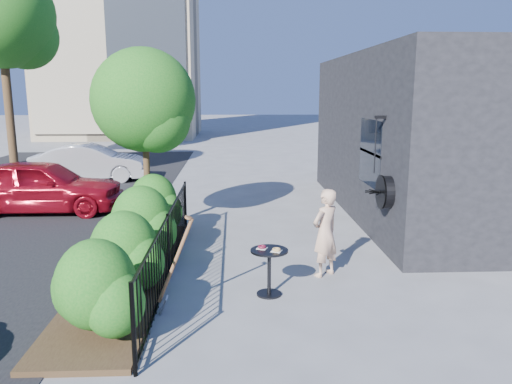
{
  "coord_description": "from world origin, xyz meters",
  "views": [
    {
      "loc": [
        -0.39,
        -8.04,
        3.08
      ],
      "look_at": [
        0.02,
        1.25,
        1.2
      ],
      "focal_mm": 35.0,
      "sensor_mm": 36.0,
      "label": 1
    }
  ],
  "objects_px": {
    "patio_tree": "(147,107)",
    "woman": "(325,233)",
    "car_silver": "(91,163)",
    "cafe_table": "(269,264)",
    "street_tree_far": "(2,21)",
    "car_red": "(41,186)",
    "shovel": "(173,270)"
  },
  "relations": [
    {
      "from": "patio_tree",
      "to": "woman",
      "type": "distance_m",
      "value": 4.81
    },
    {
      "from": "car_silver",
      "to": "cafe_table",
      "type": "bearing_deg",
      "value": -154.72
    },
    {
      "from": "car_silver",
      "to": "street_tree_far",
      "type": "bearing_deg",
      "value": 42.36
    },
    {
      "from": "cafe_table",
      "to": "car_red",
      "type": "bearing_deg",
      "value": 134.28
    },
    {
      "from": "patio_tree",
      "to": "car_red",
      "type": "bearing_deg",
      "value": 146.88
    },
    {
      "from": "cafe_table",
      "to": "woman",
      "type": "xyz_separation_m",
      "value": [
        1.0,
        0.79,
        0.25
      ]
    },
    {
      "from": "cafe_table",
      "to": "car_red",
      "type": "relative_size",
      "value": 0.19
    },
    {
      "from": "cafe_table",
      "to": "woman",
      "type": "bearing_deg",
      "value": 38.55
    },
    {
      "from": "shovel",
      "to": "car_red",
      "type": "xyz_separation_m",
      "value": [
        -4.1,
        6.2,
        0.06
      ]
    },
    {
      "from": "street_tree_far",
      "to": "car_red",
      "type": "relative_size",
      "value": 2.03
    },
    {
      "from": "shovel",
      "to": "car_silver",
      "type": "distance_m",
      "value": 11.62
    },
    {
      "from": "shovel",
      "to": "woman",
      "type": "bearing_deg",
      "value": 29.87
    },
    {
      "from": "patio_tree",
      "to": "car_silver",
      "type": "relative_size",
      "value": 1.01
    },
    {
      "from": "car_red",
      "to": "street_tree_far",
      "type": "bearing_deg",
      "value": 26.96
    },
    {
      "from": "woman",
      "to": "car_silver",
      "type": "distance_m",
      "value": 11.52
    },
    {
      "from": "street_tree_far",
      "to": "shovel",
      "type": "bearing_deg",
      "value": -60.53
    },
    {
      "from": "street_tree_far",
      "to": "car_red",
      "type": "xyz_separation_m",
      "value": [
        4.58,
        -9.16,
        -5.22
      ]
    },
    {
      "from": "patio_tree",
      "to": "car_red",
      "type": "distance_m",
      "value": 4.26
    },
    {
      "from": "street_tree_far",
      "to": "car_red",
      "type": "distance_m",
      "value": 11.5
    },
    {
      "from": "car_red",
      "to": "car_silver",
      "type": "xyz_separation_m",
      "value": [
        -0.04,
        4.67,
        -0.05
      ]
    },
    {
      "from": "car_silver",
      "to": "car_red",
      "type": "bearing_deg",
      "value": 177.54
    },
    {
      "from": "shovel",
      "to": "car_silver",
      "type": "bearing_deg",
      "value": 110.84
    },
    {
      "from": "woman",
      "to": "shovel",
      "type": "bearing_deg",
      "value": -8.61
    },
    {
      "from": "cafe_table",
      "to": "woman",
      "type": "height_order",
      "value": "woman"
    },
    {
      "from": "patio_tree",
      "to": "street_tree_far",
      "type": "bearing_deg",
      "value": 124.51
    },
    {
      "from": "car_red",
      "to": "shovel",
      "type": "bearing_deg",
      "value": -146.11
    },
    {
      "from": "cafe_table",
      "to": "car_silver",
      "type": "xyz_separation_m",
      "value": [
        -5.52,
        10.29,
        0.14
      ]
    },
    {
      "from": "car_silver",
      "to": "woman",
      "type": "bearing_deg",
      "value": -148.47
    },
    {
      "from": "cafe_table",
      "to": "woman",
      "type": "distance_m",
      "value": 1.3
    },
    {
      "from": "cafe_table",
      "to": "car_silver",
      "type": "bearing_deg",
      "value": 118.21
    },
    {
      "from": "cafe_table",
      "to": "car_red",
      "type": "xyz_separation_m",
      "value": [
        -5.48,
        5.62,
        0.19
      ]
    },
    {
      "from": "patio_tree",
      "to": "shovel",
      "type": "xyz_separation_m",
      "value": [
        0.98,
        -4.16,
        -2.13
      ]
    }
  ]
}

